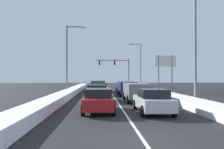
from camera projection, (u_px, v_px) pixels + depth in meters
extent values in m
plane|color=black|center=(114.00, 97.00, 25.62)|extent=(120.00, 120.00, 0.00)
cube|color=silver|center=(112.00, 94.00, 30.01)|extent=(0.14, 48.32, 0.01)
cube|color=white|center=(152.00, 92.00, 30.28)|extent=(1.85, 48.32, 0.60)
cube|color=white|center=(71.00, 92.00, 29.74)|extent=(1.54, 48.32, 0.67)
cube|color=#B7BABF|center=(152.00, 103.00, 14.64)|extent=(1.82, 4.50, 0.70)
cube|color=black|center=(153.00, 93.00, 14.50)|extent=(1.64, 2.20, 0.55)
cube|color=red|center=(149.00, 105.00, 12.41)|extent=(0.24, 0.08, 0.14)
cube|color=red|center=(174.00, 105.00, 12.48)|extent=(0.24, 0.08, 0.14)
cylinder|color=black|center=(135.00, 105.00, 16.14)|extent=(0.22, 0.66, 0.66)
cylinder|color=black|center=(160.00, 104.00, 16.23)|extent=(0.22, 0.66, 0.66)
cylinder|color=black|center=(143.00, 111.00, 13.05)|extent=(0.22, 0.66, 0.66)
cylinder|color=black|center=(174.00, 111.00, 13.14)|extent=(0.22, 0.66, 0.66)
cube|color=slate|center=(136.00, 90.00, 20.89)|extent=(1.95, 4.90, 1.25)
cube|color=black|center=(141.00, 89.00, 18.49)|extent=(1.56, 0.06, 0.55)
cube|color=red|center=(131.00, 93.00, 18.46)|extent=(0.20, 0.08, 0.28)
cube|color=red|center=(151.00, 93.00, 18.54)|extent=(0.20, 0.08, 0.28)
cylinder|color=black|center=(124.00, 96.00, 22.54)|extent=(0.25, 0.74, 0.74)
cylinder|color=black|center=(143.00, 96.00, 22.63)|extent=(0.25, 0.74, 0.74)
cylinder|color=black|center=(128.00, 100.00, 19.14)|extent=(0.25, 0.74, 0.74)
cylinder|color=black|center=(151.00, 100.00, 19.24)|extent=(0.25, 0.74, 0.74)
cube|color=navy|center=(127.00, 87.00, 27.68)|extent=(1.95, 4.90, 1.25)
cube|color=black|center=(130.00, 85.00, 25.27)|extent=(1.56, 0.06, 0.55)
cube|color=red|center=(122.00, 89.00, 25.24)|extent=(0.20, 0.08, 0.28)
cube|color=red|center=(137.00, 89.00, 25.32)|extent=(0.20, 0.08, 0.28)
cylinder|color=black|center=(118.00, 92.00, 29.32)|extent=(0.25, 0.74, 0.74)
cylinder|color=black|center=(133.00, 92.00, 29.42)|extent=(0.25, 0.74, 0.74)
cylinder|color=black|center=(120.00, 94.00, 25.92)|extent=(0.25, 0.74, 0.74)
cylinder|color=black|center=(137.00, 94.00, 26.02)|extent=(0.25, 0.74, 0.74)
cube|color=maroon|center=(123.00, 88.00, 33.85)|extent=(1.82, 4.50, 0.70)
cube|color=black|center=(123.00, 84.00, 33.70)|extent=(1.64, 2.20, 0.55)
cube|color=red|center=(120.00, 88.00, 31.61)|extent=(0.24, 0.08, 0.14)
cube|color=red|center=(130.00, 88.00, 31.69)|extent=(0.24, 0.08, 0.14)
cylinder|color=black|center=(117.00, 89.00, 35.35)|extent=(0.22, 0.66, 0.66)
cylinder|color=black|center=(128.00, 89.00, 35.44)|extent=(0.22, 0.66, 0.66)
cylinder|color=black|center=(118.00, 91.00, 32.25)|extent=(0.22, 0.66, 0.66)
cylinder|color=black|center=(131.00, 91.00, 32.34)|extent=(0.22, 0.66, 0.66)
cube|color=maroon|center=(98.00, 102.00, 15.05)|extent=(1.82, 4.50, 0.70)
cube|color=black|center=(98.00, 93.00, 14.91)|extent=(1.64, 2.20, 0.55)
cube|color=red|center=(86.00, 104.00, 12.82)|extent=(0.24, 0.08, 0.14)
cube|color=red|center=(111.00, 104.00, 12.89)|extent=(0.24, 0.08, 0.14)
cylinder|color=black|center=(86.00, 104.00, 16.55)|extent=(0.22, 0.66, 0.66)
cylinder|color=black|center=(111.00, 104.00, 16.64)|extent=(0.22, 0.66, 0.66)
cylinder|color=black|center=(83.00, 110.00, 13.46)|extent=(0.22, 0.66, 0.66)
cylinder|color=black|center=(113.00, 110.00, 13.55)|extent=(0.22, 0.66, 0.66)
cube|color=silver|center=(97.00, 94.00, 21.84)|extent=(1.82, 4.50, 0.70)
cube|color=black|center=(97.00, 88.00, 21.69)|extent=(1.64, 2.20, 0.55)
cube|color=red|center=(88.00, 95.00, 19.61)|extent=(0.24, 0.08, 0.14)
cube|color=red|center=(105.00, 95.00, 19.68)|extent=(0.24, 0.08, 0.14)
cylinder|color=black|center=(88.00, 96.00, 23.34)|extent=(0.22, 0.66, 0.66)
cylinder|color=black|center=(106.00, 96.00, 23.43)|extent=(0.22, 0.66, 0.66)
cylinder|color=black|center=(87.00, 99.00, 20.24)|extent=(0.22, 0.66, 0.66)
cylinder|color=black|center=(107.00, 99.00, 20.33)|extent=(0.22, 0.66, 0.66)
cube|color=#937F60|center=(100.00, 90.00, 28.13)|extent=(1.82, 4.50, 0.70)
cube|color=black|center=(100.00, 85.00, 27.98)|extent=(1.64, 2.20, 0.55)
cube|color=red|center=(94.00, 90.00, 25.90)|extent=(0.24, 0.08, 0.14)
cube|color=red|center=(106.00, 90.00, 25.97)|extent=(0.24, 0.08, 0.14)
cylinder|color=black|center=(93.00, 92.00, 29.63)|extent=(0.22, 0.66, 0.66)
cylinder|color=black|center=(107.00, 92.00, 29.72)|extent=(0.22, 0.66, 0.66)
cylinder|color=black|center=(92.00, 94.00, 26.53)|extent=(0.22, 0.66, 0.66)
cylinder|color=black|center=(107.00, 94.00, 26.62)|extent=(0.22, 0.66, 0.66)
cube|color=#1E5633|center=(98.00, 85.00, 34.69)|extent=(1.95, 4.90, 1.25)
cube|color=black|center=(98.00, 84.00, 32.29)|extent=(1.56, 0.06, 0.55)
cube|color=red|center=(92.00, 86.00, 32.25)|extent=(0.20, 0.08, 0.28)
cube|color=red|center=(104.00, 86.00, 32.33)|extent=(0.20, 0.08, 0.28)
cylinder|color=black|center=(92.00, 89.00, 36.33)|extent=(0.25, 0.74, 0.74)
cylinder|color=black|center=(104.00, 89.00, 36.43)|extent=(0.25, 0.74, 0.74)
cylinder|color=black|center=(91.00, 90.00, 32.94)|extent=(0.25, 0.74, 0.74)
cylinder|color=black|center=(105.00, 90.00, 33.04)|extent=(0.25, 0.74, 0.74)
cylinder|color=slate|center=(129.00, 73.00, 52.22)|extent=(0.28, 0.28, 6.20)
cube|color=slate|center=(112.00, 60.00, 52.06)|extent=(7.40, 0.20, 0.20)
cube|color=black|center=(115.00, 63.00, 52.08)|extent=(0.34, 0.34, 0.95)
sphere|color=red|center=(115.00, 62.00, 51.90)|extent=(0.22, 0.22, 0.22)
sphere|color=#593F0C|center=(115.00, 63.00, 51.89)|extent=(0.22, 0.22, 0.22)
sphere|color=#0C3819|center=(115.00, 64.00, 51.89)|extent=(0.22, 0.22, 0.22)
cube|color=black|center=(99.00, 63.00, 51.91)|extent=(0.34, 0.34, 0.95)
sphere|color=red|center=(99.00, 62.00, 51.72)|extent=(0.22, 0.22, 0.22)
sphere|color=#593F0C|center=(99.00, 63.00, 51.72)|extent=(0.22, 0.22, 0.22)
sphere|color=#0C3819|center=(99.00, 64.00, 51.72)|extent=(0.22, 0.22, 0.22)
cylinder|color=gray|center=(195.00, 49.00, 19.41)|extent=(0.22, 0.22, 9.22)
cylinder|color=gray|center=(141.00, 66.00, 45.74)|extent=(0.22, 0.22, 8.86)
cube|color=gray|center=(135.00, 44.00, 45.72)|extent=(2.20, 0.14, 0.14)
ellipsoid|color=#EAE5C6|center=(130.00, 45.00, 45.66)|extent=(0.70, 0.36, 0.24)
cylinder|color=gray|center=(67.00, 60.00, 30.42)|extent=(0.22, 0.22, 9.02)
cube|color=gray|center=(75.00, 27.00, 30.52)|extent=(2.20, 0.14, 0.14)
ellipsoid|color=#EAE5C6|center=(84.00, 28.00, 30.57)|extent=(0.70, 0.36, 0.24)
cylinder|color=#59595B|center=(159.00, 73.00, 34.35)|extent=(0.16, 0.16, 5.50)
cylinder|color=#59595B|center=(172.00, 73.00, 34.45)|extent=(0.16, 0.16, 5.50)
cube|color=white|center=(165.00, 61.00, 34.41)|extent=(3.20, 0.12, 1.60)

